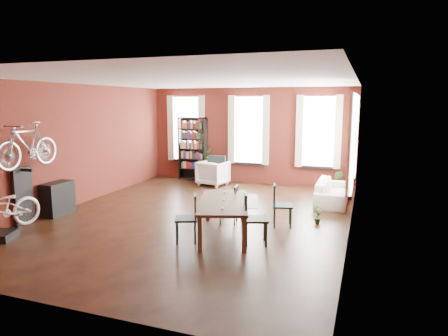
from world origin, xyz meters
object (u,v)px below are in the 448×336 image
at_px(dining_table, 224,218).
at_px(dining_chair_c, 256,219).
at_px(dining_chair_a, 186,218).
at_px(bookshelf, 193,149).
at_px(console_table, 58,198).
at_px(dining_chair_d, 283,205).
at_px(cream_sofa, 333,188).
at_px(plant_stand, 207,172).
at_px(dining_chair_b, 229,204).
at_px(white_armchair, 213,172).

bearing_deg(dining_table, dining_chair_c, -39.68).
bearing_deg(dining_chair_a, dining_chair_c, 80.09).
xyz_separation_m(dining_chair_a, bookshelf, (-2.50, 5.90, 0.63)).
relative_size(dining_chair_c, console_table, 1.25).
height_order(dining_chair_d, cream_sofa, dining_chair_d).
height_order(bookshelf, plant_stand, bookshelf).
height_order(dining_chair_a, dining_chair_d, dining_chair_a).
relative_size(dining_chair_d, cream_sofa, 0.45).
height_order(dining_chair_b, white_armchair, white_armchair).
height_order(dining_chair_a, white_armchair, dining_chair_a).
bearing_deg(white_armchair, dining_chair_d, 140.23).
bearing_deg(dining_chair_d, dining_chair_c, 154.68).
xyz_separation_m(dining_chair_d, plant_stand, (-3.52, 4.25, -0.16)).
xyz_separation_m(dining_chair_a, cream_sofa, (2.45, 4.20, -0.06)).
height_order(dining_chair_b, bookshelf, bookshelf).
xyz_separation_m(bookshelf, white_armchair, (1.01, -0.63, -0.66)).
bearing_deg(dining_chair_b, cream_sofa, 134.43).
bearing_deg(bookshelf, dining_chair_b, -57.06).
xyz_separation_m(dining_table, dining_chair_d, (1.02, 0.99, 0.11)).
height_order(cream_sofa, console_table, cream_sofa).
relative_size(dining_chair_a, console_table, 1.18).
bearing_deg(dining_table, dining_chair_b, 84.37).
bearing_deg(plant_stand, dining_chair_d, -50.36).
relative_size(dining_chair_b, white_armchair, 0.97).
relative_size(dining_table, white_armchair, 2.38).
bearing_deg(dining_chair_d, cream_sofa, -32.92).
bearing_deg(console_table, dining_chair_d, 9.89).
relative_size(dining_chair_b, bookshelf, 0.39).
distance_m(dining_chair_d, white_armchair, 4.75).
bearing_deg(plant_stand, dining_chair_c, -59.53).
bearing_deg(white_armchair, dining_chair_b, 126.15).
relative_size(dining_chair_a, dining_chair_b, 1.09).
xyz_separation_m(bookshelf, console_table, (-1.28, -5.20, -0.70)).
xyz_separation_m(dining_chair_a, dining_chair_d, (1.58, 1.63, -0.00)).
relative_size(dining_table, dining_chair_d, 2.25).
distance_m(white_armchair, console_table, 5.11).
bearing_deg(white_armchair, cream_sofa, 174.91).
height_order(dining_table, bookshelf, bookshelf).
xyz_separation_m(white_armchair, console_table, (-2.29, -4.57, -0.04)).
xyz_separation_m(bookshelf, plant_stand, (0.56, -0.02, -0.79)).
bearing_deg(cream_sofa, plant_stand, 69.02).
bearing_deg(cream_sofa, dining_table, 151.94).
relative_size(dining_chair_a, plant_stand, 1.53).
relative_size(dining_chair_a, dining_chair_c, 0.94).
xyz_separation_m(dining_chair_b, dining_chair_d, (1.20, 0.18, 0.04)).
bearing_deg(cream_sofa, console_table, 119.33).
bearing_deg(dining_chair_b, dining_chair_a, -23.10).
distance_m(dining_chair_a, console_table, 3.84).
xyz_separation_m(dining_table, plant_stand, (-2.50, 5.24, -0.05)).
relative_size(cream_sofa, console_table, 2.60).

